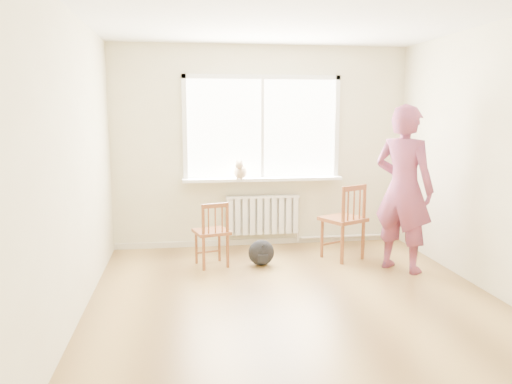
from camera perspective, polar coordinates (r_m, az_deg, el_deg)
name	(u,v)px	position (r m, az deg, el deg)	size (l,w,h in m)	color
floor	(298,305)	(4.91, 4.83, -12.71)	(4.50, 4.50, 0.00)	#A88145
ceiling	(302,10)	(4.64, 5.30, 19.97)	(4.50, 4.50, 0.00)	white
back_wall	(262,147)	(6.78, 0.66, 5.14)	(4.00, 0.01, 2.70)	beige
window	(262,124)	(6.74, 0.70, 7.77)	(2.12, 0.05, 1.42)	white
windowsill	(263,179)	(6.72, 0.80, 1.49)	(2.15, 0.22, 0.04)	white
radiator	(263,214)	(6.82, 0.77, -2.58)	(1.00, 0.12, 0.55)	white
heating_pipe	(349,236)	(7.23, 10.60, -4.98)	(0.04, 0.04, 1.40)	silver
baseboard	(262,241)	(6.98, 0.66, -5.66)	(4.00, 0.03, 0.08)	beige
chair_left	(213,234)	(5.94, -4.97, -4.82)	(0.47, 0.46, 0.79)	brown
chair_right	(346,222)	(6.29, 10.24, -3.35)	(0.62, 0.61, 0.95)	brown
person	(403,189)	(5.93, 16.50, 0.34)	(0.70, 0.46, 1.91)	#BE3F75
cat	(240,171)	(6.57, -1.83, 2.45)	(0.23, 0.40, 0.27)	beige
backpack	(261,253)	(6.02, 0.61, -6.94)	(0.31, 0.23, 0.31)	black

